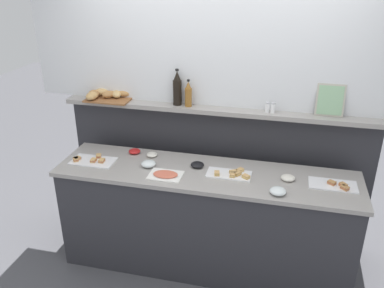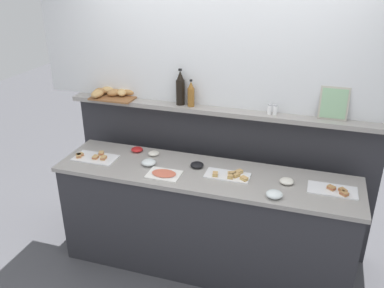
{
  "view_description": "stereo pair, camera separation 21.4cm",
  "coord_description": "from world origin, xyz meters",
  "views": [
    {
      "loc": [
        0.56,
        -2.83,
        2.5
      ],
      "look_at": [
        -0.14,
        0.1,
        1.12
      ],
      "focal_mm": 38.05,
      "sensor_mm": 36.0,
      "label": 1
    },
    {
      "loc": [
        0.77,
        -2.78,
        2.5
      ],
      "look_at": [
        -0.14,
        0.1,
        1.12
      ],
      "focal_mm": 38.05,
      "sensor_mm": 36.0,
      "label": 2
    }
  ],
  "objects": [
    {
      "name": "framed_picture",
      "position": [
        0.92,
        0.44,
        1.47
      ],
      "size": [
        0.22,
        0.06,
        0.26
      ],
      "color": "#B2AD9E",
      "rests_on": "back_ledge_unit"
    },
    {
      "name": "sandwich_platter_rear",
      "position": [
        -0.98,
        -0.04,
        0.94
      ],
      "size": [
        0.37,
        0.21,
        0.04
      ],
      "color": "white",
      "rests_on": "buffet_counter"
    },
    {
      "name": "sandwich_platter_side",
      "position": [
        0.99,
        0.01,
        0.94
      ],
      "size": [
        0.36,
        0.18,
        0.04
      ],
      "color": "white",
      "rests_on": "buffet_counter"
    },
    {
      "name": "sandwich_platter_front",
      "position": [
        0.2,
        -0.0,
        0.94
      ],
      "size": [
        0.35,
        0.17,
        0.04
      ],
      "color": "white",
      "rests_on": "buffet_counter"
    },
    {
      "name": "wine_bottle_dark",
      "position": [
        -0.34,
        0.42,
        1.48
      ],
      "size": [
        0.08,
        0.08,
        0.32
      ],
      "color": "black",
      "rests_on": "back_ledge_unit"
    },
    {
      "name": "back_ledge_unit",
      "position": [
        0.0,
        0.48,
        0.7
      ],
      "size": [
        2.74,
        0.22,
        1.34
      ],
      "color": "#2D2D33",
      "rests_on": "ground_plane"
    },
    {
      "name": "condiment_bowl_teal",
      "position": [
        -0.68,
        0.2,
        0.95
      ],
      "size": [
        0.1,
        0.1,
        0.04
      ],
      "primitive_type": "ellipsoid",
      "color": "red",
      "rests_on": "buffet_counter"
    },
    {
      "name": "glass_bowl_large",
      "position": [
        0.58,
        -0.21,
        0.95
      ],
      "size": [
        0.12,
        0.12,
        0.05
      ],
      "color": "silver",
      "rests_on": "buffet_counter"
    },
    {
      "name": "vinegar_bottle_amber",
      "position": [
        -0.24,
        0.4,
        1.44
      ],
      "size": [
        0.06,
        0.06,
        0.24
      ],
      "color": "#8E5B23",
      "rests_on": "back_ledge_unit"
    },
    {
      "name": "ground_plane",
      "position": [
        0.0,
        0.6,
        0.0
      ],
      "size": [
        12.0,
        12.0,
        0.0
      ],
      "primitive_type": "plane",
      "color": "#4C4C51"
    },
    {
      "name": "upper_wall_panel",
      "position": [
        0.0,
        0.5,
        1.97
      ],
      "size": [
        3.34,
        0.08,
        1.26
      ],
      "primitive_type": "cube",
      "color": "silver",
      "rests_on": "back_ledge_unit"
    },
    {
      "name": "bread_basket",
      "position": [
        -1.02,
        0.42,
        1.38
      ],
      "size": [
        0.41,
        0.29,
        0.08
      ],
      "color": "brown",
      "rests_on": "back_ledge_unit"
    },
    {
      "name": "pepper_shaker",
      "position": [
        0.47,
        0.4,
        1.38
      ],
      "size": [
        0.03,
        0.03,
        0.09
      ],
      "color": "white",
      "rests_on": "back_ledge_unit"
    },
    {
      "name": "buffet_counter",
      "position": [
        0.0,
        0.0,
        0.47
      ],
      "size": [
        2.45,
        0.61,
        0.93
      ],
      "color": "#2D2D33",
      "rests_on": "ground_plane"
    },
    {
      "name": "salt_shaker",
      "position": [
        0.43,
        0.4,
        1.38
      ],
      "size": [
        0.03,
        0.03,
        0.09
      ],
      "color": "white",
      "rests_on": "back_ledge_unit"
    },
    {
      "name": "condiment_bowl_cream",
      "position": [
        -0.51,
        0.17,
        0.95
      ],
      "size": [
        0.1,
        0.1,
        0.03
      ],
      "primitive_type": "ellipsoid",
      "color": "silver",
      "rests_on": "buffet_counter"
    },
    {
      "name": "condiment_bowl_dark",
      "position": [
        -0.09,
        0.07,
        0.95
      ],
      "size": [
        0.11,
        0.11,
        0.04
      ],
      "primitive_type": "ellipsoid",
      "color": "black",
      "rests_on": "buffet_counter"
    },
    {
      "name": "glass_bowl_medium",
      "position": [
        -0.48,
        -0.01,
        0.95
      ],
      "size": [
        0.12,
        0.12,
        0.05
      ],
      "color": "silver",
      "rests_on": "buffet_counter"
    },
    {
      "name": "cold_cuts_platter",
      "position": [
        -0.3,
        -0.14,
        0.94
      ],
      "size": [
        0.26,
        0.19,
        0.02
      ],
      "color": "white",
      "rests_on": "buffet_counter"
    },
    {
      "name": "condiment_bowl_red",
      "position": [
        0.65,
        0.02,
        0.95
      ],
      "size": [
        0.11,
        0.11,
        0.04
      ],
      "primitive_type": "ellipsoid",
      "color": "silver",
      "rests_on": "buffet_counter"
    }
  ]
}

